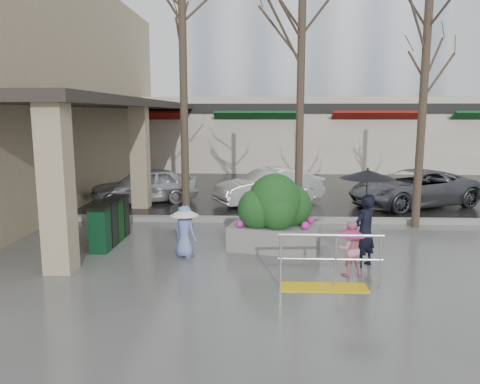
# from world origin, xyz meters

# --- Properties ---
(ground) EXTENTS (120.00, 120.00, 0.00)m
(ground) POSITION_xyz_m (0.00, 0.00, 0.00)
(ground) COLOR #51514F
(ground) RESTS_ON ground
(street_asphalt) EXTENTS (120.00, 36.00, 0.01)m
(street_asphalt) POSITION_xyz_m (0.00, 22.00, 0.01)
(street_asphalt) COLOR black
(street_asphalt) RESTS_ON ground
(curb) EXTENTS (120.00, 0.30, 0.15)m
(curb) POSITION_xyz_m (0.00, 4.00, 0.07)
(curb) COLOR gray
(curb) RESTS_ON ground
(near_building) EXTENTS (6.00, 18.00, 8.00)m
(near_building) POSITION_xyz_m (-9.00, 8.00, 4.00)
(near_building) COLOR tan
(near_building) RESTS_ON ground
(canopy_slab) EXTENTS (2.80, 18.00, 0.25)m
(canopy_slab) POSITION_xyz_m (-4.80, 8.00, 3.62)
(canopy_slab) COLOR #2D2823
(canopy_slab) RESTS_ON pillar_front
(pillar_front) EXTENTS (0.55, 0.55, 3.50)m
(pillar_front) POSITION_xyz_m (-3.90, -0.50, 1.75)
(pillar_front) COLOR tan
(pillar_front) RESTS_ON ground
(pillar_back) EXTENTS (0.55, 0.55, 3.50)m
(pillar_back) POSITION_xyz_m (-3.90, 6.00, 1.75)
(pillar_back) COLOR tan
(pillar_back) RESTS_ON ground
(storefront_row) EXTENTS (34.00, 6.74, 4.00)m
(storefront_row) POSITION_xyz_m (2.00, 17.97, 2.01)
(storefront_row) COLOR beige
(storefront_row) RESTS_ON ground
(handrail) EXTENTS (1.90, 0.50, 1.03)m
(handrail) POSITION_xyz_m (1.36, -1.20, 0.38)
(handrail) COLOR yellow
(handrail) RESTS_ON ground
(tree_west) EXTENTS (3.20, 3.20, 6.80)m
(tree_west) POSITION_xyz_m (-2.00, 3.60, 5.08)
(tree_west) COLOR #382B21
(tree_west) RESTS_ON ground
(tree_midwest) EXTENTS (3.20, 3.20, 7.00)m
(tree_midwest) POSITION_xyz_m (1.20, 3.60, 5.23)
(tree_midwest) COLOR #382B21
(tree_midwest) RESTS_ON ground
(tree_mideast) EXTENTS (3.20, 3.20, 6.50)m
(tree_mideast) POSITION_xyz_m (4.50, 3.60, 4.86)
(tree_mideast) COLOR #382B21
(tree_mideast) RESTS_ON ground
(woman) EXTENTS (1.13, 1.13, 2.08)m
(woman) POSITION_xyz_m (2.30, 0.11, 1.27)
(woman) COLOR black
(woman) RESTS_ON ground
(child_pink) EXTENTS (0.60, 0.59, 1.10)m
(child_pink) POSITION_xyz_m (1.89, -0.49, 0.62)
(child_pink) COLOR pink
(child_pink) RESTS_ON ground
(child_blue) EXTENTS (0.68, 0.63, 1.17)m
(child_blue) POSITION_xyz_m (-1.55, 0.58, 0.69)
(child_blue) COLOR #7289CC
(child_blue) RESTS_ON ground
(planter) EXTENTS (2.24, 1.45, 1.80)m
(planter) POSITION_xyz_m (0.47, 1.25, 0.86)
(planter) COLOR slate
(planter) RESTS_ON ground
(news_boxes) EXTENTS (0.45, 1.92, 1.07)m
(news_boxes) POSITION_xyz_m (-3.55, 1.57, 0.54)
(news_boxes) COLOR #0D3C20
(news_boxes) RESTS_ON ground
(car_a) EXTENTS (3.99, 2.81, 1.26)m
(car_a) POSITION_xyz_m (-4.00, 6.83, 0.63)
(car_a) COLOR #B2B3B7
(car_a) RESTS_ON ground
(car_b) EXTENTS (4.01, 2.95, 1.26)m
(car_b) POSITION_xyz_m (0.45, 6.85, 0.63)
(car_b) COLOR white
(car_b) RESTS_ON ground
(car_c) EXTENTS (4.99, 3.72, 1.26)m
(car_c) POSITION_xyz_m (5.37, 6.61, 0.63)
(car_c) COLOR #525459
(car_c) RESTS_ON ground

